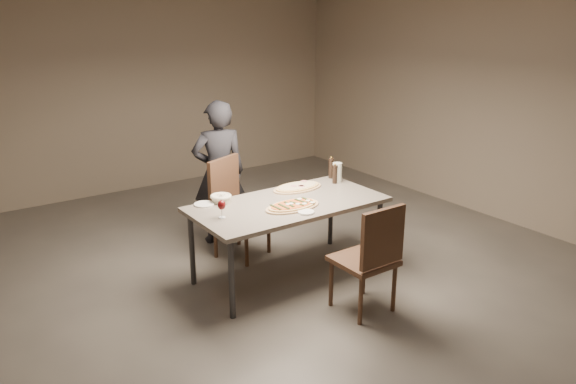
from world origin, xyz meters
TOP-DOWN VIEW (x-y plane):
  - room at (0.00, 0.00)m, footprint 7.00×7.00m
  - dining_table at (0.00, 0.00)m, footprint 1.80×0.90m
  - zucchini_pizza at (-0.05, -0.14)m, footprint 0.54×0.30m
  - ham_pizza at (0.31, 0.28)m, footprint 0.54×0.30m
  - bread_basket at (-0.50, 0.36)m, footprint 0.20×0.20m
  - oil_dish at (-0.03, -0.32)m, footprint 0.14×0.14m
  - pepper_mill_left at (0.73, 0.21)m, footprint 0.05×0.05m
  - pepper_mill_right at (0.82, 0.38)m, footprint 0.06×0.06m
  - carafe at (0.79, 0.24)m, footprint 0.10×0.10m
  - wine_glass at (-0.69, -0.00)m, footprint 0.07×0.07m
  - side_plate at (-0.67, 0.38)m, footprint 0.19×0.19m
  - chair_near at (0.17, -0.96)m, footprint 0.46×0.46m
  - chair_far at (-0.15, 0.75)m, footprint 0.63×0.63m
  - diner at (-0.11, 1.14)m, footprint 0.65×0.52m

SIDE VIEW (x-z plane):
  - chair_near at x=0.17m, z-range 0.06..1.03m
  - chair_far at x=-0.15m, z-range 0.06..1.08m
  - dining_table at x=0.00m, z-range 0.32..1.07m
  - side_plate at x=-0.67m, z-range 0.75..0.76m
  - oil_dish at x=-0.03m, z-range 0.75..0.77m
  - ham_pizza at x=0.31m, z-range 0.75..0.78m
  - zucchini_pizza at x=-0.05m, z-range 0.74..0.79m
  - diner at x=-0.11m, z-range 0.00..1.56m
  - bread_basket at x=-0.50m, z-range 0.76..0.83m
  - pepper_mill_left at x=0.73m, z-range 0.74..0.95m
  - carafe at x=0.79m, z-range 0.75..0.95m
  - wine_glass at x=-0.69m, z-range 0.78..0.94m
  - pepper_mill_right at x=0.82m, z-range 0.74..0.98m
  - room at x=0.00m, z-range -2.10..4.90m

